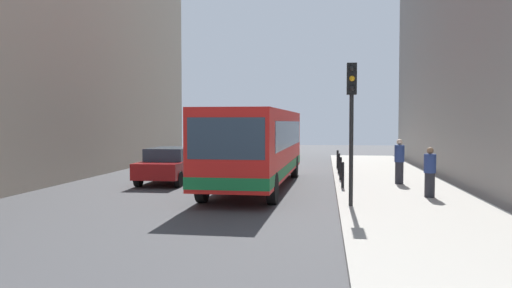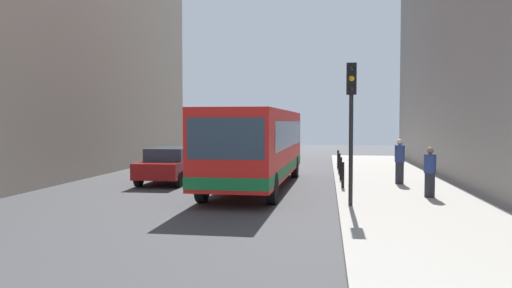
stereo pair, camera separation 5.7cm
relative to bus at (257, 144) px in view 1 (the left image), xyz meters
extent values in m
plane|color=#424244|center=(-0.16, -2.13, -1.73)|extent=(80.00, 80.00, 0.00)
cube|color=#ADA89E|center=(5.24, -2.13, -1.65)|extent=(4.40, 40.00, 0.15)
cube|color=#B2A38C|center=(-11.66, 1.87, 5.85)|extent=(7.00, 32.00, 15.15)
cube|color=red|center=(0.00, -0.11, 0.02)|extent=(2.79, 11.06, 2.50)
cube|color=#197238|center=(0.00, -0.11, -0.93)|extent=(2.82, 11.08, 0.36)
cube|color=#2D3D4C|center=(-0.15, -5.58, 0.37)|extent=(2.26, 0.12, 1.20)
cube|color=#2D3D4C|center=(0.01, 0.39, 0.37)|extent=(2.77, 9.46, 1.00)
cylinder|color=black|center=(1.02, -4.03, -1.23)|extent=(0.31, 1.01, 1.00)
cylinder|color=black|center=(-1.24, -3.97, -1.23)|extent=(0.31, 1.01, 1.00)
cylinder|color=black|center=(1.23, 3.76, -1.23)|extent=(0.31, 1.01, 1.00)
cylinder|color=black|center=(-1.03, 3.82, -1.23)|extent=(0.31, 1.01, 1.00)
cube|color=maroon|center=(-3.89, 1.07, -1.09)|extent=(1.82, 4.41, 0.64)
cube|color=#2D3D4C|center=(-3.89, 1.22, -0.51)|extent=(1.61, 2.47, 0.52)
cylinder|color=black|center=(-3.06, -0.43, -1.41)|extent=(0.22, 0.64, 0.64)
cylinder|color=black|center=(-4.70, -0.43, -1.41)|extent=(0.22, 0.64, 0.64)
cylinder|color=black|center=(-3.08, 2.57, -1.41)|extent=(0.22, 0.64, 0.64)
cylinder|color=black|center=(-4.72, 2.57, -1.41)|extent=(0.22, 0.64, 0.64)
cylinder|color=black|center=(3.39, -4.91, 0.02)|extent=(0.12, 0.12, 3.20)
cube|color=black|center=(3.39, -4.91, 2.07)|extent=(0.28, 0.24, 0.90)
sphere|color=black|center=(3.39, -5.04, 2.35)|extent=(0.16, 0.16, 0.16)
sphere|color=orange|center=(3.39, -5.04, 2.07)|extent=(0.16, 0.16, 0.16)
sphere|color=black|center=(3.39, -5.04, 1.79)|extent=(0.16, 0.16, 0.16)
cylinder|color=black|center=(3.29, -0.87, -1.10)|extent=(0.11, 0.11, 0.95)
cylinder|color=black|center=(3.29, 1.81, -1.10)|extent=(0.11, 0.11, 0.95)
cylinder|color=black|center=(3.29, 4.49, -1.10)|extent=(0.11, 0.11, 0.95)
cylinder|color=black|center=(3.29, 7.17, -1.10)|extent=(0.11, 0.11, 0.95)
cylinder|color=#26262D|center=(5.98, -2.86, -1.18)|extent=(0.32, 0.32, 0.79)
cylinder|color=navy|center=(5.98, -2.86, -0.49)|extent=(0.38, 0.38, 0.61)
sphere|color=#8C6647|center=(5.98, -2.86, -0.07)|extent=(0.22, 0.22, 0.22)
cylinder|color=#26262D|center=(5.52, 0.68, -1.15)|extent=(0.32, 0.32, 0.86)
cylinder|color=navy|center=(5.52, 0.68, -0.39)|extent=(0.38, 0.38, 0.66)
sphere|color=beige|center=(5.52, 0.68, 0.06)|extent=(0.24, 0.24, 0.24)
camera|label=1|loc=(2.65, -19.80, 0.84)|focal=35.86mm
camera|label=2|loc=(2.71, -19.79, 0.84)|focal=35.86mm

